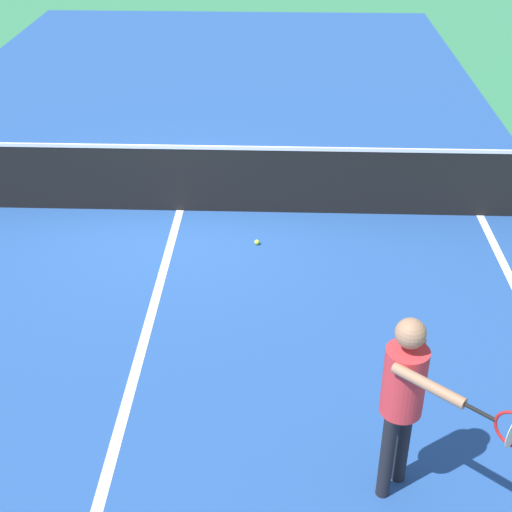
# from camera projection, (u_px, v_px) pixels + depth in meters

# --- Properties ---
(ground_plane) EXTENTS (60.00, 60.00, 0.00)m
(ground_plane) POSITION_uv_depth(u_px,v_px,m) (180.00, 210.00, 10.06)
(ground_plane) COLOR #337F51
(court_surface_inbounds) EXTENTS (10.62, 24.40, 0.00)m
(court_surface_inbounds) POSITION_uv_depth(u_px,v_px,m) (180.00, 210.00, 10.06)
(court_surface_inbounds) COLOR #234C93
(court_surface_inbounds) RESTS_ON ground_plane
(line_center_service) EXTENTS (0.10, 6.40, 0.01)m
(line_center_service) POSITION_uv_depth(u_px,v_px,m) (140.00, 356.00, 7.31)
(line_center_service) COLOR white
(line_center_service) RESTS_ON ground_plane
(net) EXTENTS (10.82, 0.09, 1.07)m
(net) POSITION_uv_depth(u_px,v_px,m) (178.00, 178.00, 9.81)
(net) COLOR #33383D
(net) RESTS_ON ground_plane
(player_near) EXTENTS (0.84, 0.99, 1.65)m
(player_near) POSITION_uv_depth(u_px,v_px,m) (406.00, 391.00, 5.35)
(player_near) COLOR black
(player_near) RESTS_ON ground_plane
(tennis_ball_near_net) EXTENTS (0.07, 0.07, 0.07)m
(tennis_ball_near_net) POSITION_uv_depth(u_px,v_px,m) (257.00, 242.00, 9.23)
(tennis_ball_near_net) COLOR #CCE033
(tennis_ball_near_net) RESTS_ON ground_plane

